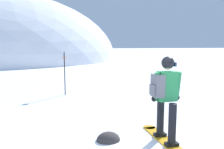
# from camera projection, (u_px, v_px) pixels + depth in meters

# --- Properties ---
(snowboarder_main) EXTENTS (0.64, 1.84, 1.71)m
(snowboarder_main) POSITION_uv_depth(u_px,v_px,m) (165.00, 97.00, 4.41)
(snowboarder_main) COLOR orange
(snowboarder_main) RESTS_ON ground
(piste_marker_near) EXTENTS (0.20, 0.20, 1.71)m
(piste_marker_near) POSITION_uv_depth(u_px,v_px,m) (65.00, 70.00, 8.75)
(piste_marker_near) COLOR black
(piste_marker_near) RESTS_ON ground
(rock_mid) EXTENTS (0.49, 0.42, 0.34)m
(rock_mid) POSITION_uv_depth(u_px,v_px,m) (108.00, 140.00, 4.59)
(rock_mid) COLOR #383333
(rock_mid) RESTS_ON ground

